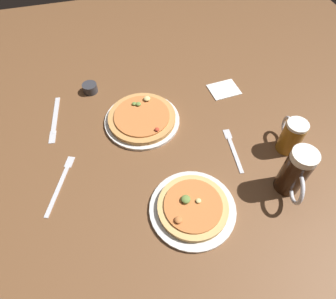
% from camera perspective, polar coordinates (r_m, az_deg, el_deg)
% --- Properties ---
extents(ground_plane, '(2.40, 2.40, 0.03)m').
position_cam_1_polar(ground_plane, '(1.05, 0.00, -1.13)').
color(ground_plane, brown).
extents(pizza_plate_near, '(0.27, 0.27, 0.05)m').
position_cam_1_polar(pizza_plate_near, '(0.92, 4.88, -11.33)').
color(pizza_plate_near, silver).
rests_on(pizza_plate_near, ground_plane).
extents(pizza_plate_far, '(0.29, 0.29, 0.05)m').
position_cam_1_polar(pizza_plate_far, '(1.13, -5.13, 6.09)').
color(pizza_plate_far, silver).
rests_on(pizza_plate_far, ground_plane).
extents(beer_mug_dark, '(0.07, 0.12, 0.13)m').
position_cam_1_polar(beer_mug_dark, '(1.09, 23.07, 2.52)').
color(beer_mug_dark, '#9E6619').
rests_on(beer_mug_dark, ground_plane).
extents(beer_mug_amber, '(0.08, 0.14, 0.18)m').
position_cam_1_polar(beer_mug_amber, '(0.97, 23.75, -4.24)').
color(beer_mug_amber, black).
rests_on(beer_mug_amber, ground_plane).
extents(ramekin_sauce, '(0.06, 0.06, 0.04)m').
position_cam_1_polar(ramekin_sauce, '(1.29, -15.09, 11.60)').
color(ramekin_sauce, '#333338').
rests_on(ramekin_sauce, ground_plane).
extents(napkin_folded, '(0.13, 0.11, 0.01)m').
position_cam_1_polar(napkin_folded, '(1.28, 10.96, 11.57)').
color(napkin_folded, white).
rests_on(napkin_folded, ground_plane).
extents(fork_left, '(0.11, 0.22, 0.01)m').
position_cam_1_polar(fork_left, '(1.03, -20.44, -6.26)').
color(fork_left, silver).
rests_on(fork_left, ground_plane).
extents(knife_right, '(0.05, 0.24, 0.01)m').
position_cam_1_polar(knife_right, '(1.22, -21.39, 5.56)').
color(knife_right, silver).
rests_on(knife_right, ground_plane).
extents(fork_spare, '(0.04, 0.20, 0.01)m').
position_cam_1_polar(fork_spare, '(1.07, 12.70, 0.15)').
color(fork_spare, silver).
rests_on(fork_spare, ground_plane).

